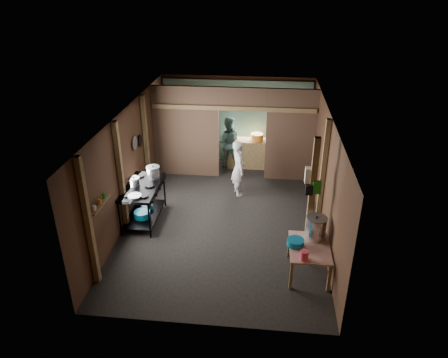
# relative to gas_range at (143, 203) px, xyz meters

# --- Properties ---
(floor) EXTENTS (4.50, 7.00, 0.00)m
(floor) POSITION_rel_gas_range_xyz_m (1.88, 0.38, -0.46)
(floor) COLOR black
(floor) RESTS_ON ground
(ceiling) EXTENTS (4.50, 7.00, 0.00)m
(ceiling) POSITION_rel_gas_range_xyz_m (1.88, 0.38, 2.14)
(ceiling) COLOR #2E2D2D
(ceiling) RESTS_ON ground
(wall_back) EXTENTS (4.50, 0.00, 2.60)m
(wall_back) POSITION_rel_gas_range_xyz_m (1.88, 3.88, 0.84)
(wall_back) COLOR #462A19
(wall_back) RESTS_ON ground
(wall_front) EXTENTS (4.50, 0.00, 2.60)m
(wall_front) POSITION_rel_gas_range_xyz_m (1.88, -3.12, 0.84)
(wall_front) COLOR #462A19
(wall_front) RESTS_ON ground
(wall_left) EXTENTS (0.00, 7.00, 2.60)m
(wall_left) POSITION_rel_gas_range_xyz_m (-0.37, 0.38, 0.84)
(wall_left) COLOR #462A19
(wall_left) RESTS_ON ground
(wall_right) EXTENTS (0.00, 7.00, 2.60)m
(wall_right) POSITION_rel_gas_range_xyz_m (4.13, 0.38, 0.84)
(wall_right) COLOR #462A19
(wall_right) RESTS_ON ground
(partition_left) EXTENTS (1.85, 0.10, 2.60)m
(partition_left) POSITION_rel_gas_range_xyz_m (0.55, 2.58, 0.84)
(partition_left) COLOR brown
(partition_left) RESTS_ON floor
(partition_right) EXTENTS (1.35, 0.10, 2.60)m
(partition_right) POSITION_rel_gas_range_xyz_m (3.46, 2.58, 0.84)
(partition_right) COLOR brown
(partition_right) RESTS_ON floor
(partition_header) EXTENTS (1.30, 0.10, 0.60)m
(partition_header) POSITION_rel_gas_range_xyz_m (2.13, 2.58, 1.84)
(partition_header) COLOR brown
(partition_header) RESTS_ON wall_back
(turquoise_panel) EXTENTS (4.40, 0.06, 2.50)m
(turquoise_panel) POSITION_rel_gas_range_xyz_m (1.88, 3.82, 0.79)
(turquoise_panel) COLOR #689992
(turquoise_panel) RESTS_ON wall_back
(back_counter) EXTENTS (1.20, 0.50, 0.85)m
(back_counter) POSITION_rel_gas_range_xyz_m (2.18, 3.33, -0.03)
(back_counter) COLOR #A4844C
(back_counter) RESTS_ON floor
(wall_clock) EXTENTS (0.20, 0.03, 0.20)m
(wall_clock) POSITION_rel_gas_range_xyz_m (2.13, 3.78, 1.44)
(wall_clock) COLOR white
(wall_clock) RESTS_ON wall_back
(post_left_a) EXTENTS (0.10, 0.12, 2.60)m
(post_left_a) POSITION_rel_gas_range_xyz_m (-0.30, -2.22, 0.84)
(post_left_a) COLOR #A4844C
(post_left_a) RESTS_ON floor
(post_left_b) EXTENTS (0.10, 0.12, 2.60)m
(post_left_b) POSITION_rel_gas_range_xyz_m (-0.30, -0.42, 0.84)
(post_left_b) COLOR #A4844C
(post_left_b) RESTS_ON floor
(post_left_c) EXTENTS (0.10, 0.12, 2.60)m
(post_left_c) POSITION_rel_gas_range_xyz_m (-0.30, 1.58, 0.84)
(post_left_c) COLOR #A4844C
(post_left_c) RESTS_ON floor
(post_right) EXTENTS (0.10, 0.12, 2.60)m
(post_right) POSITION_rel_gas_range_xyz_m (4.06, 0.18, 0.84)
(post_right) COLOR #A4844C
(post_right) RESTS_ON floor
(post_free) EXTENTS (0.12, 0.12, 2.60)m
(post_free) POSITION_rel_gas_range_xyz_m (3.73, -0.92, 0.84)
(post_free) COLOR #A4844C
(post_free) RESTS_ON floor
(cross_beam) EXTENTS (4.40, 0.12, 0.12)m
(cross_beam) POSITION_rel_gas_range_xyz_m (1.88, 2.53, 1.59)
(cross_beam) COLOR #A4844C
(cross_beam) RESTS_ON wall_left
(pan_lid_big) EXTENTS (0.03, 0.34, 0.34)m
(pan_lid_big) POSITION_rel_gas_range_xyz_m (-0.33, 0.78, 1.19)
(pan_lid_big) COLOR slate
(pan_lid_big) RESTS_ON wall_left
(pan_lid_small) EXTENTS (0.03, 0.30, 0.30)m
(pan_lid_small) POSITION_rel_gas_range_xyz_m (-0.33, 1.18, 1.09)
(pan_lid_small) COLOR black
(pan_lid_small) RESTS_ON wall_left
(wall_shelf) EXTENTS (0.14, 0.80, 0.03)m
(wall_shelf) POSITION_rel_gas_range_xyz_m (-0.27, -1.72, 0.94)
(wall_shelf) COLOR #A4844C
(wall_shelf) RESTS_ON wall_left
(jar_white) EXTENTS (0.07, 0.07, 0.10)m
(jar_white) POSITION_rel_gas_range_xyz_m (-0.27, -1.97, 1.01)
(jar_white) COLOR white
(jar_white) RESTS_ON wall_shelf
(jar_yellow) EXTENTS (0.08, 0.08, 0.10)m
(jar_yellow) POSITION_rel_gas_range_xyz_m (-0.27, -1.72, 1.01)
(jar_yellow) COLOR orange
(jar_yellow) RESTS_ON wall_shelf
(jar_green) EXTENTS (0.06, 0.06, 0.10)m
(jar_green) POSITION_rel_gas_range_xyz_m (-0.27, -1.50, 1.01)
(jar_green) COLOR #1D8D1B
(jar_green) RESTS_ON wall_shelf
(bag_white) EXTENTS (0.22, 0.15, 0.32)m
(bag_white) POSITION_rel_gas_range_xyz_m (3.68, -0.84, 1.32)
(bag_white) COLOR white
(bag_white) RESTS_ON post_free
(bag_green) EXTENTS (0.16, 0.12, 0.24)m
(bag_green) POSITION_rel_gas_range_xyz_m (3.80, -0.98, 1.14)
(bag_green) COLOR #1D8D1B
(bag_green) RESTS_ON post_free
(bag_black) EXTENTS (0.14, 0.10, 0.20)m
(bag_black) POSITION_rel_gas_range_xyz_m (3.66, -1.00, 1.09)
(bag_black) COLOR black
(bag_black) RESTS_ON post_free
(gas_range) EXTENTS (0.80, 1.55, 0.91)m
(gas_range) POSITION_rel_gas_range_xyz_m (0.00, 0.00, 0.00)
(gas_range) COLOR black
(gas_range) RESTS_ON floor
(prep_table) EXTENTS (0.77, 1.05, 0.62)m
(prep_table) POSITION_rel_gas_range_xyz_m (3.71, -1.57, -0.15)
(prep_table) COLOR tan
(prep_table) RESTS_ON floor
(stove_pot_large) EXTENTS (0.36, 0.36, 0.32)m
(stove_pot_large) POSITION_rel_gas_range_xyz_m (0.17, 0.43, 0.60)
(stove_pot_large) COLOR silver
(stove_pot_large) RESTS_ON gas_range
(stove_pot_med) EXTENTS (0.28, 0.28, 0.23)m
(stove_pot_med) POSITION_rel_gas_range_xyz_m (-0.17, -0.00, 0.55)
(stove_pot_med) COLOR silver
(stove_pot_med) RESTS_ON gas_range
(frying_pan) EXTENTS (0.32, 0.53, 0.07)m
(frying_pan) POSITION_rel_gas_range_xyz_m (0.00, -0.53, 0.48)
(frying_pan) COLOR slate
(frying_pan) RESTS_ON gas_range
(blue_tub_front) EXTENTS (0.37, 0.37, 0.15)m
(blue_tub_front) POSITION_rel_gas_range_xyz_m (0.00, -0.17, -0.20)
(blue_tub_front) COLOR #0C698A
(blue_tub_front) RESTS_ON gas_range
(blue_tub_back) EXTENTS (0.28, 0.28, 0.11)m
(blue_tub_back) POSITION_rel_gas_range_xyz_m (0.00, 0.24, -0.22)
(blue_tub_back) COLOR #0C698A
(blue_tub_back) RESTS_ON gas_range
(stock_pot) EXTENTS (0.50, 0.50, 0.48)m
(stock_pot) POSITION_rel_gas_range_xyz_m (3.83, -1.24, 0.38)
(stock_pot) COLOR silver
(stock_pot) RESTS_ON prep_table
(wash_basin) EXTENTS (0.38, 0.38, 0.12)m
(wash_basin) POSITION_rel_gas_range_xyz_m (3.44, -1.54, 0.23)
(wash_basin) COLOR #0C698A
(wash_basin) RESTS_ON prep_table
(pink_bucket) EXTENTS (0.17, 0.17, 0.18)m
(pink_bucket) POSITION_rel_gas_range_xyz_m (3.57, -1.97, 0.26)
(pink_bucket) COLOR #E33C53
(pink_bucket) RESTS_ON prep_table
(knife) EXTENTS (0.30, 0.06, 0.01)m
(knife) POSITION_rel_gas_range_xyz_m (3.71, -2.10, 0.17)
(knife) COLOR silver
(knife) RESTS_ON prep_table
(yellow_tub) EXTENTS (0.36, 0.36, 0.20)m
(yellow_tub) POSITION_rel_gas_range_xyz_m (2.53, 3.33, 0.49)
(yellow_tub) COLOR orange
(yellow_tub) RESTS_ON back_counter
(cook) EXTENTS (0.52, 0.63, 1.50)m
(cook) POSITION_rel_gas_range_xyz_m (2.11, 1.54, 0.29)
(cook) COLOR silver
(cook) RESTS_ON floor
(worker_back) EXTENTS (0.82, 0.67, 1.56)m
(worker_back) POSITION_rel_gas_range_xyz_m (1.67, 3.25, 0.32)
(worker_back) COLOR #426A64
(worker_back) RESTS_ON floor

